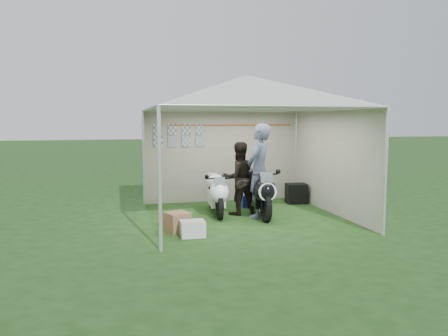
{
  "coord_description": "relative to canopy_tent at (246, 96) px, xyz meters",
  "views": [
    {
      "loc": [
        -2.65,
        -8.79,
        2.07
      ],
      "look_at": [
        -0.39,
        0.35,
        1.04
      ],
      "focal_mm": 35.0,
      "sensor_mm": 36.0,
      "label": 1
    }
  ],
  "objects": [
    {
      "name": "ground",
      "position": [
        0.0,
        -0.03,
        -2.58
      ],
      "size": [
        80.0,
        80.0,
        0.0
      ],
      "primitive_type": "plane",
      "color": "#1B3D14",
      "rests_on": "ground"
    },
    {
      "name": "canopy_tent",
      "position": [
        0.0,
        0.0,
        0.0
      ],
      "size": [
        5.66,
        5.66,
        3.0
      ],
      "color": "silver",
      "rests_on": "ground"
    },
    {
      "name": "motorcycle_white",
      "position": [
        -0.53,
        0.41,
        -2.07
      ],
      "size": [
        0.52,
        1.83,
        0.9
      ],
      "rotation": [
        0.0,
        0.0,
        -0.1
      ],
      "color": "black",
      "rests_on": "ground"
    },
    {
      "name": "motorcycle_black",
      "position": [
        0.34,
        0.06,
        -2.0
      ],
      "size": [
        0.58,
        2.08,
        1.02
      ],
      "rotation": [
        0.0,
        0.0,
        -0.09
      ],
      "color": "black",
      "rests_on": "ground"
    },
    {
      "name": "paddock_stand",
      "position": [
        0.42,
        1.0,
        -2.43
      ],
      "size": [
        0.4,
        0.27,
        0.29
      ],
      "primitive_type": "cube",
      "rotation": [
        0.0,
        0.0,
        -0.09
      ],
      "color": "#212DB9",
      "rests_on": "ground"
    },
    {
      "name": "person_dark_jacket",
      "position": [
        -0.06,
        0.31,
        -1.77
      ],
      "size": [
        0.86,
        0.71,
        1.6
      ],
      "primitive_type": "imported",
      "rotation": [
        0.0,
        0.0,
        3.28
      ],
      "color": "black",
      "rests_on": "ground"
    },
    {
      "name": "person_blue_jacket",
      "position": [
        0.29,
        -0.06,
        -1.58
      ],
      "size": [
        0.84,
        0.86,
        2.0
      ],
      "primitive_type": "imported",
      "rotation": [
        0.0,
        0.0,
        -2.3
      ],
      "color": "slate",
      "rests_on": "ground"
    },
    {
      "name": "equipment_box",
      "position": [
        1.7,
        1.2,
        -2.33
      ],
      "size": [
        0.54,
        0.46,
        0.49
      ],
      "primitive_type": "cube",
      "rotation": [
        0.0,
        0.0,
        -0.13
      ],
      "color": "black",
      "rests_on": "ground"
    },
    {
      "name": "crate_0",
      "position": [
        -1.36,
        -1.29,
        -2.43
      ],
      "size": [
        0.43,
        0.34,
        0.29
      ],
      "primitive_type": "cube",
      "rotation": [
        0.0,
        0.0,
        -0.02
      ],
      "color": "silver",
      "rests_on": "ground"
    },
    {
      "name": "crate_1",
      "position": [
        -1.57,
        -0.84,
        -2.4
      ],
      "size": [
        0.52,
        0.52,
        0.36
      ],
      "primitive_type": "cube",
      "rotation": [
        0.0,
        0.0,
        0.38
      ],
      "color": "brown",
      "rests_on": "ground"
    }
  ]
}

